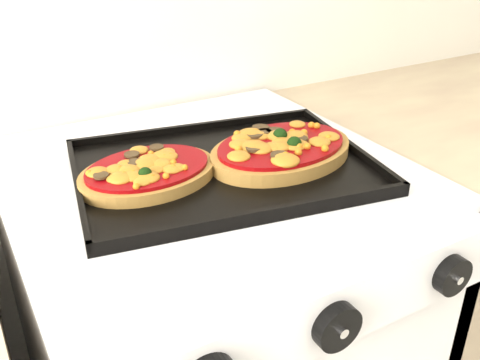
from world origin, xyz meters
TOP-DOWN VIEW (x-y plane):
  - control_panel at (0.03, 1.39)m, footprint 0.60×0.02m
  - knob_center at (0.03, 1.37)m, footprint 0.06×0.02m
  - knob_right at (0.21, 1.37)m, footprint 0.05×0.02m
  - baking_tray at (0.05, 1.67)m, footprint 0.49×0.39m
  - pizza_left at (-0.07, 1.69)m, footprint 0.21×0.17m
  - pizza_right at (0.14, 1.65)m, footprint 0.26×0.20m

SIDE VIEW (x-z plane):
  - control_panel at x=0.03m, z-range 0.81..0.90m
  - knob_center at x=0.03m, z-range 0.83..0.88m
  - knob_right at x=0.21m, z-range 0.83..0.88m
  - baking_tray at x=0.05m, z-range 0.91..0.93m
  - pizza_left at x=-0.07m, z-range 0.92..0.95m
  - pizza_right at x=0.14m, z-range 0.92..0.96m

